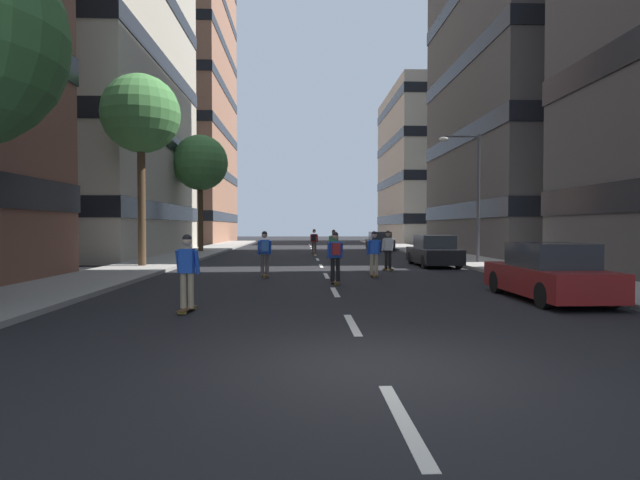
% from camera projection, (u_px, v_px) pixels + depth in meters
% --- Properties ---
extents(ground_plane, '(139.74, 139.74, 0.00)m').
position_uv_depth(ground_plane, '(317.00, 259.00, 30.35)').
color(ground_plane, black).
extents(sidewalk_left, '(3.32, 64.05, 0.14)m').
position_uv_depth(sidewalk_left, '(187.00, 255.00, 32.92)').
color(sidewalk_left, '#9E9991').
rests_on(sidewalk_left, ground_plane).
extents(sidewalk_right, '(3.32, 64.05, 0.14)m').
position_uv_depth(sidewalk_right, '(442.00, 255.00, 33.58)').
color(sidewalk_right, '#9E9991').
rests_on(sidewalk_right, ground_plane).
extents(lane_markings, '(0.16, 52.20, 0.01)m').
position_uv_depth(lane_markings, '(318.00, 259.00, 30.06)').
color(lane_markings, silver).
rests_on(lane_markings, ground_plane).
extents(building_left_far, '(12.49, 20.54, 35.95)m').
position_uv_depth(building_left_far, '(175.00, 95.00, 61.82)').
color(building_left_far, '#9E6B51').
rests_on(building_left_far, ground_plane).
extents(building_right_mid, '(12.49, 17.63, 35.37)m').
position_uv_depth(building_right_mid, '(546.00, 1.00, 35.49)').
color(building_right_mid, '#4C4744').
rests_on(building_right_mid, ground_plane).
extents(building_right_far, '(12.49, 18.39, 18.67)m').
position_uv_depth(building_right_far, '(438.00, 167.00, 63.33)').
color(building_right_far, '#BCB29E').
rests_on(building_right_far, ground_plane).
extents(parked_car_near, '(1.82, 4.40, 1.52)m').
position_uv_depth(parked_car_near, '(434.00, 252.00, 24.90)').
color(parked_car_near, black).
rests_on(parked_car_near, ground_plane).
extents(parked_car_mid, '(1.82, 4.40, 1.52)m').
position_uv_depth(parked_car_mid, '(380.00, 242.00, 41.81)').
color(parked_car_mid, black).
rests_on(parked_car_mid, ground_plane).
extents(parked_car_far, '(1.82, 4.40, 1.52)m').
position_uv_depth(parked_car_far, '(548.00, 274.00, 13.41)').
color(parked_car_far, maroon).
rests_on(parked_car_far, ground_plane).
extents(street_tree_mid, '(4.06, 4.06, 8.57)m').
position_uv_depth(street_tree_mid, '(200.00, 163.00, 37.41)').
color(street_tree_mid, '#4C3823').
rests_on(street_tree_mid, sidewalk_left).
extents(street_tree_far, '(3.60, 3.60, 8.84)m').
position_uv_depth(street_tree_far, '(141.00, 115.00, 23.43)').
color(street_tree_far, '#4C3823').
rests_on(street_tree_far, sidewalk_left).
extents(streetlamp_right, '(2.13, 0.30, 6.50)m').
position_uv_depth(streetlamp_right, '(471.00, 184.00, 25.83)').
color(streetlamp_right, '#3F3F44').
rests_on(streetlamp_right, sidewalk_right).
extents(skater_0, '(0.56, 0.92, 1.78)m').
position_uv_depth(skater_0, '(265.00, 251.00, 19.49)').
color(skater_0, brown).
rests_on(skater_0, ground_plane).
extents(skater_1, '(0.57, 0.92, 1.78)m').
position_uv_depth(skater_1, '(388.00, 248.00, 22.44)').
color(skater_1, brown).
rests_on(skater_1, ground_plane).
extents(skater_2, '(0.55, 0.92, 1.78)m').
position_uv_depth(skater_2, '(334.00, 243.00, 29.00)').
color(skater_2, brown).
rests_on(skater_2, ground_plane).
extents(skater_3, '(0.56, 0.92, 1.78)m').
position_uv_depth(skater_3, '(187.00, 269.00, 11.52)').
color(skater_3, brown).
rests_on(skater_3, ground_plane).
extents(skater_4, '(0.55, 0.92, 1.78)m').
position_uv_depth(skater_4, '(335.00, 254.00, 17.13)').
color(skater_4, brown).
rests_on(skater_4, ground_plane).
extents(skater_5, '(0.57, 0.92, 1.78)m').
position_uv_depth(skater_5, '(314.00, 240.00, 35.01)').
color(skater_5, brown).
rests_on(skater_5, ground_plane).
extents(skater_6, '(0.54, 0.91, 1.78)m').
position_uv_depth(skater_6, '(374.00, 252.00, 19.56)').
color(skater_6, brown).
rests_on(skater_6, ground_plane).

